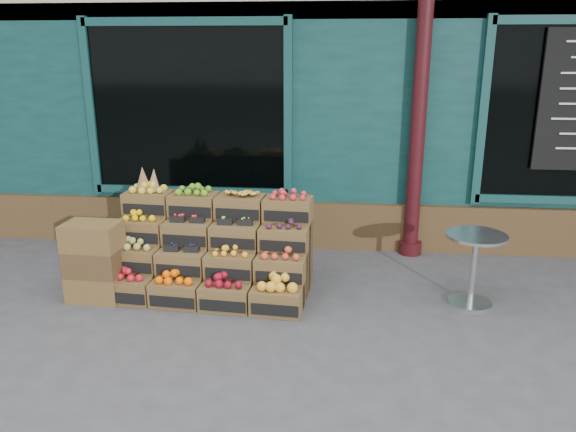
# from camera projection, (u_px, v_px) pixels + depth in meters

# --- Properties ---
(ground) EXTENTS (60.00, 60.00, 0.00)m
(ground) POSITION_uv_depth(u_px,v_px,m) (302.00, 325.00, 5.23)
(ground) COLOR #414144
(ground) RESTS_ON ground
(shop_facade) EXTENTS (12.00, 6.24, 4.80)m
(shop_facade) POSITION_uv_depth(u_px,v_px,m) (327.00, 53.00, 9.40)
(shop_facade) COLOR #103937
(shop_facade) RESTS_ON ground
(crate_display) EXTENTS (2.09, 1.12, 1.27)m
(crate_display) POSITION_uv_depth(u_px,v_px,m) (212.00, 255.00, 5.91)
(crate_display) COLOR brown
(crate_display) RESTS_ON ground
(spare_crates) EXTENTS (0.56, 0.40, 0.81)m
(spare_crates) POSITION_uv_depth(u_px,v_px,m) (95.00, 261.00, 5.68)
(spare_crates) COLOR brown
(spare_crates) RESTS_ON ground
(bistro_table) EXTENTS (0.59, 0.59, 0.74)m
(bistro_table) POSITION_uv_depth(u_px,v_px,m) (474.00, 261.00, 5.54)
(bistro_table) COLOR silver
(bistro_table) RESTS_ON ground
(shopkeeper) EXTENTS (0.70, 0.49, 1.82)m
(shopkeeper) POSITION_uv_depth(u_px,v_px,m) (238.00, 168.00, 7.67)
(shopkeeper) COLOR #134525
(shopkeeper) RESTS_ON ground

